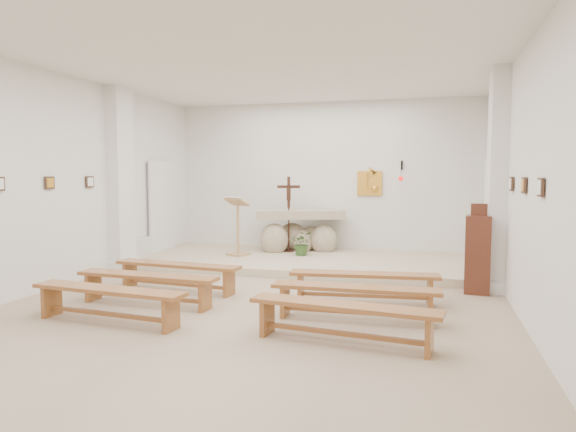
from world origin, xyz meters
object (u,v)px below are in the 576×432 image
(lectern, at_px, (237,226))
(bench_right_front, at_px, (364,280))
(bench_right_second, at_px, (355,295))
(crucifix_stand, at_px, (289,208))
(bench_left_front, at_px, (177,270))
(bench_left_third, at_px, (108,297))
(bench_right_third, at_px, (343,314))
(altar, at_px, (299,233))
(donation_pedestal, at_px, (478,254))
(bench_left_second, at_px, (147,282))

(lectern, bearing_deg, bench_right_front, -25.11)
(lectern, height_order, bench_right_second, lectern)
(crucifix_stand, distance_m, bench_left_front, 3.73)
(bench_left_front, height_order, bench_right_front, same)
(bench_left_front, bearing_deg, lectern, 96.20)
(crucifix_stand, distance_m, bench_right_front, 4.19)
(bench_left_third, xyz_separation_m, bench_right_third, (2.95, 0.00, 0.00))
(altar, distance_m, crucifix_stand, 0.64)
(altar, bearing_deg, crucifix_stand, -144.93)
(bench_right_front, xyz_separation_m, bench_left_third, (-2.95, -1.82, 0.00))
(bench_right_third, bearing_deg, altar, 116.02)
(donation_pedestal, relative_size, bench_right_front, 0.65)
(bench_left_front, height_order, bench_left_second, same)
(altar, relative_size, bench_left_third, 0.97)
(lectern, xyz_separation_m, bench_left_front, (0.04, -2.76, -0.43))
(altar, distance_m, bench_right_front, 4.24)
(altar, distance_m, bench_right_second, 5.07)
(bench_right_second, xyz_separation_m, bench_right_third, (0.00, -0.91, 0.00))
(altar, bearing_deg, bench_right_front, -81.14)
(donation_pedestal, relative_size, bench_left_front, 0.65)
(bench_left_front, bearing_deg, bench_right_third, -26.43)
(bench_left_third, bearing_deg, altar, 85.01)
(altar, relative_size, bench_right_front, 0.97)
(crucifix_stand, xyz_separation_m, bench_left_front, (-0.86, -3.54, -0.77))
(bench_right_front, bearing_deg, donation_pedestal, 29.07)
(bench_right_front, height_order, bench_left_second, same)
(lectern, bearing_deg, crucifix_stand, 58.56)
(bench_right_second, bearing_deg, bench_right_front, 88.73)
(altar, bearing_deg, bench_left_front, -123.42)
(bench_left_third, bearing_deg, bench_left_front, 95.41)
(bench_right_front, relative_size, bench_right_third, 1.00)
(altar, xyz_separation_m, bench_right_second, (1.93, -4.68, -0.20))
(lectern, distance_m, donation_pedestal, 4.90)
(altar, bearing_deg, lectern, -154.83)
(donation_pedestal, height_order, bench_left_third, donation_pedestal)
(bench_left_second, distance_m, bench_left_third, 0.91)
(donation_pedestal, distance_m, bench_right_second, 2.63)
(altar, relative_size, lectern, 1.67)
(bench_left_front, distance_m, bench_left_second, 0.91)
(donation_pedestal, bearing_deg, lectern, 166.19)
(bench_left_front, height_order, bench_right_second, same)
(bench_right_front, height_order, bench_right_second, same)
(bench_right_front, distance_m, bench_right_second, 0.91)
(bench_left_second, xyz_separation_m, bench_left_third, (0.00, -0.91, 0.00))
(lectern, height_order, bench_left_front, lectern)
(bench_left_second, bearing_deg, bench_right_second, 2.75)
(altar, height_order, bench_right_third, altar)
(lectern, relative_size, bench_left_front, 0.58)
(lectern, height_order, crucifix_stand, crucifix_stand)
(bench_right_second, bearing_deg, bench_left_second, 178.73)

